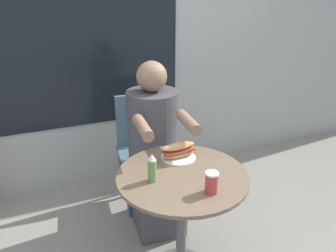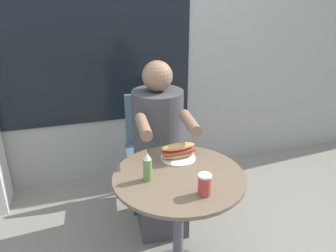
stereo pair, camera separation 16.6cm
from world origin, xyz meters
The scene contains 7 objects.
storefront_wall centered at (-0.01, 1.32, 1.40)m, with size 8.00×0.09×2.80m.
cafe_table centered at (0.00, 0.00, 0.52)m, with size 0.71×0.71×0.71m.
diner_chair centered at (0.05, 0.89, 0.52)m, with size 0.41×0.41×0.87m.
seated_diner centered at (0.04, 0.54, 0.52)m, with size 0.39×0.64×1.21m.
sandwich_on_plate centered at (0.05, 0.17, 0.75)m, with size 0.21×0.20×0.09m.
drink_cup centered at (0.06, -0.21, 0.77)m, with size 0.07×0.07×0.11m.
condiment_bottle centered at (-0.17, 0.00, 0.79)m, with size 0.05×0.05×0.16m.
Camera 1 is at (-0.65, -1.37, 1.63)m, focal length 35.00 mm.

